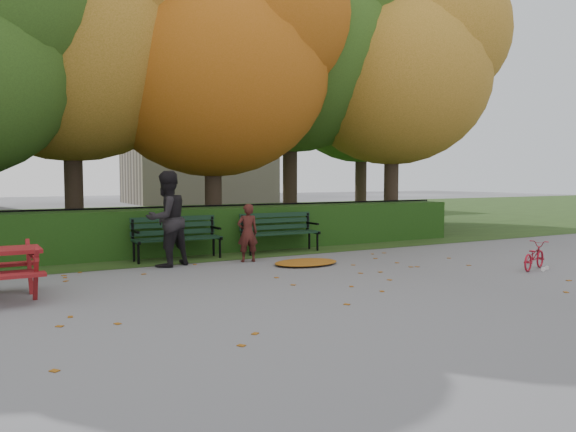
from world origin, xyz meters
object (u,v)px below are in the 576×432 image
adult (167,219)px  child (248,233)px  tree_g (373,79)px  bicycle (534,256)px  tree_e (406,64)px  tree_c (228,54)px  bench_left (176,234)px  bench_right (279,229)px  tree_d (305,33)px  tree_b (87,21)px

adult → child: bearing=148.9°
tree_g → bicycle: bearing=-112.3°
tree_e → tree_g: size_ratio=0.95×
tree_c → tree_g: tree_g is taller
child → adult: size_ratio=0.64×
bench_left → adult: adult is taller
tree_c → bench_left: (-2.13, -2.26, -4.30)m
child → bicycle: child is taller
tree_g → bench_right: bearing=-140.0°
bench_left → bicycle: (5.34, -4.42, -0.26)m
tree_e → bench_right: 7.38m
tree_c → tree_d: (3.04, 1.27, 1.16)m
tree_d → child: 8.13m
tree_c → child: bearing=-106.8°
bench_left → bicycle: size_ratio=1.85×
adult → bicycle: adult is taller
adult → bench_right: bearing=172.5°
tree_d → adult: size_ratio=5.28×
bicycle → tree_e: bearing=-40.4°
tree_b → tree_d: (6.32, 0.48, 0.58)m
tree_b → bench_right: size_ratio=4.88×
tree_c → adult: tree_c is taller
tree_c → tree_e: tree_e is taller
tree_g → bench_left: bearing=-147.8°
bench_left → adult: (-0.43, -0.80, 0.39)m
tree_b → tree_c: 3.42m
tree_d → bench_right: size_ratio=5.32×
child → tree_e: bearing=-146.5°
tree_e → tree_g: 4.39m
tree_c → child: (-0.99, -3.28, -4.24)m
tree_b → tree_d: bearing=4.4°
tree_e → bench_right: tree_e is taller
tree_e → adult: (-8.26, -2.87, -4.18)m
tree_g → bench_left: tree_g is taller
child → bicycle: size_ratio=1.20×
bench_right → adult: (-2.83, -0.80, 0.39)m
tree_c → tree_d: size_ratio=0.84×
tree_e → tree_d: bearing=151.1°
tree_c → bench_left: tree_c is taller
tree_e → child: tree_e is taller
child → tree_d: bearing=-122.8°
tree_c → tree_b: bearing=166.5°
tree_b → bench_left: size_ratio=4.88×
tree_d → bench_left: bearing=-145.7°
tree_d → tree_g: tree_d is taller
tree_c → bicycle: (3.21, -6.68, -4.57)m
tree_d → adult: (-5.61, -4.33, -5.07)m
bench_right → child: bearing=-140.9°
tree_e → adult: bearing=-160.8°
bicycle → tree_g: bearing=-41.8°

